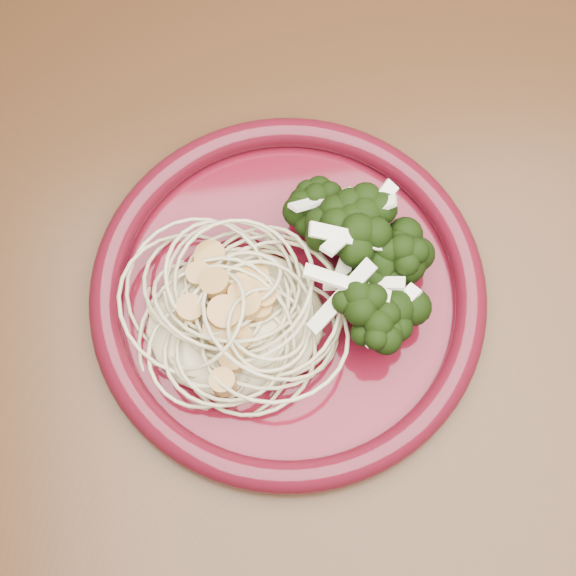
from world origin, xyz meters
The scene contains 6 objects.
dining_table centered at (0.00, 0.00, 0.65)m, with size 1.20×0.80×0.75m.
dinner_plate centered at (-0.08, -0.06, 0.76)m, with size 0.39×0.39×0.02m.
spaghetti_pile centered at (-0.12, -0.07, 0.77)m, with size 0.13×0.12×0.03m, color #C7BD8F.
scallop_cluster centered at (-0.12, -0.07, 0.81)m, with size 0.12×0.12×0.04m, color tan, non-canonical shape.
broccoli_pile centered at (-0.03, -0.04, 0.78)m, with size 0.09×0.15×0.05m, color black.
onion_garnish centered at (-0.03, -0.04, 0.81)m, with size 0.06×0.10×0.05m, color white, non-canonical shape.
Camera 1 is at (-0.11, -0.26, 1.33)m, focal length 50.00 mm.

